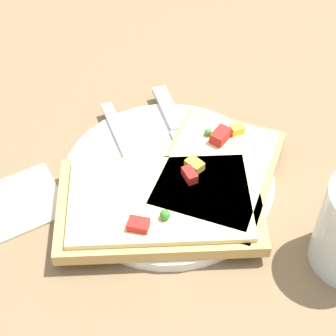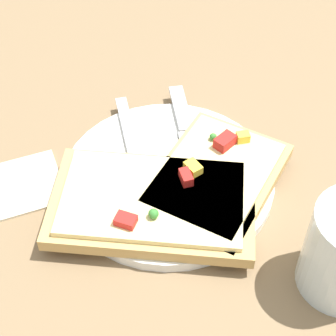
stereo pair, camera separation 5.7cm
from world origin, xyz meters
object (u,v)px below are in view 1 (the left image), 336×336
(knife, at_px, (181,135))
(pizza_slice_main, at_px, (160,204))
(fork, at_px, (138,176))
(plate, at_px, (168,178))
(pizza_slice_corner, at_px, (216,172))

(knife, height_order, pizza_slice_main, pizza_slice_main)
(fork, distance_m, pizza_slice_main, 0.05)
(plate, height_order, pizza_slice_corner, pizza_slice_corner)
(fork, distance_m, pizza_slice_corner, 0.08)
(pizza_slice_main, bearing_deg, pizza_slice_corner, 33.02)
(fork, relative_size, pizza_slice_main, 0.92)
(plate, bearing_deg, fork, 158.96)
(fork, height_order, pizza_slice_main, pizza_slice_main)
(fork, xyz_separation_m, pizza_slice_main, (-0.00, -0.05, 0.01))
(knife, xyz_separation_m, pizza_slice_main, (-0.07, -0.08, 0.01))
(plate, relative_size, knife, 1.12)
(plate, xyz_separation_m, knife, (0.04, 0.04, 0.01))
(pizza_slice_main, distance_m, pizza_slice_corner, 0.07)
(knife, distance_m, pizza_slice_corner, 0.07)
(fork, relative_size, knife, 1.07)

